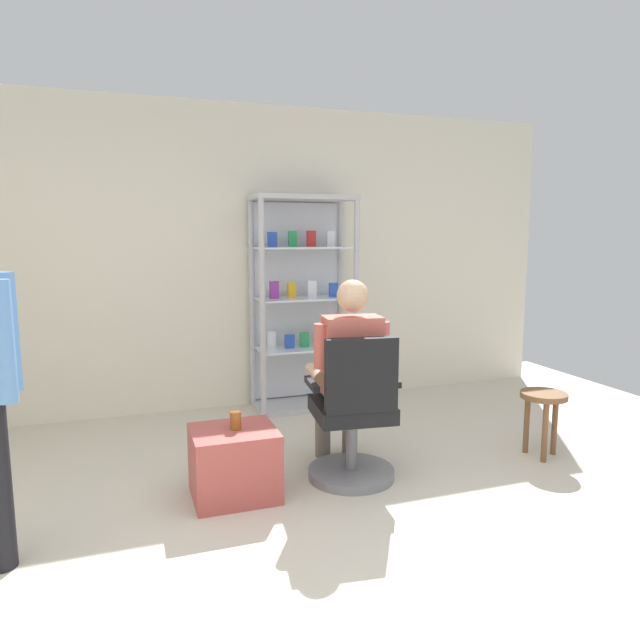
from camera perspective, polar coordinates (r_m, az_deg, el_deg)
name	(u,v)px	position (r m, az deg, el deg)	size (l,w,h in m)	color
ground_plane	(399,580)	(2.91, 7.82, -24.16)	(7.20, 7.20, 0.00)	beige
back_wall	(252,258)	(5.30, -6.79, 6.08)	(6.00, 0.10, 2.70)	silver
display_cabinet_main	(302,302)	(5.21, -1.84, 1.80)	(0.90, 0.45, 1.90)	#B7B7BC
office_chair	(354,422)	(3.70, 3.37, -10.02)	(0.59, 0.56, 0.96)	slate
seated_shopkeeper	(347,367)	(3.77, 2.74, -4.65)	(0.52, 0.59, 1.29)	slate
storage_crate	(234,463)	(3.59, -8.48, -13.82)	(0.50, 0.44, 0.42)	#B24C47
tea_glass	(236,420)	(3.51, -8.35, -9.80)	(0.07, 0.07, 0.11)	brown
wooden_stool	(543,406)	(4.39, 21.22, -7.94)	(0.32, 0.32, 0.47)	brown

